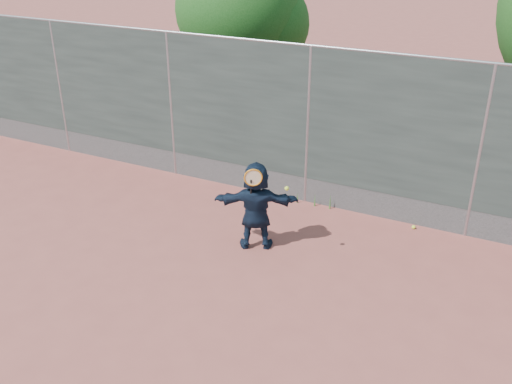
% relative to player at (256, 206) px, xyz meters
% --- Properties ---
extents(ground, '(80.00, 80.00, 0.00)m').
position_rel_player_xyz_m(ground, '(0.11, -1.57, -0.75)').
color(ground, '#9E4C42').
rests_on(ground, ground).
extents(player, '(1.46, 0.98, 1.51)m').
position_rel_player_xyz_m(player, '(0.00, 0.00, 0.00)').
color(player, '#121E31').
rests_on(player, ground).
extents(ball_ground, '(0.07, 0.07, 0.07)m').
position_rel_player_xyz_m(ball_ground, '(2.26, 1.75, -0.72)').
color(ball_ground, '#D5ED34').
rests_on(ball_ground, ground).
extents(fence, '(20.00, 0.06, 3.03)m').
position_rel_player_xyz_m(fence, '(0.11, 1.93, 0.83)').
color(fence, '#38423D').
rests_on(fence, ground).
extents(swing_action, '(0.74, 0.17, 0.51)m').
position_rel_player_xyz_m(swing_action, '(0.10, -0.20, 0.57)').
color(swing_action, orange).
rests_on(swing_action, ground).
extents(tree_left, '(3.15, 3.00, 4.53)m').
position_rel_player_xyz_m(tree_left, '(-2.74, 4.98, 2.19)').
color(tree_left, '#382314').
rests_on(tree_left, ground).
extents(weed_clump, '(0.68, 0.07, 0.30)m').
position_rel_player_xyz_m(weed_clump, '(0.41, 1.81, -0.62)').
color(weed_clump, '#387226').
rests_on(weed_clump, ground).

